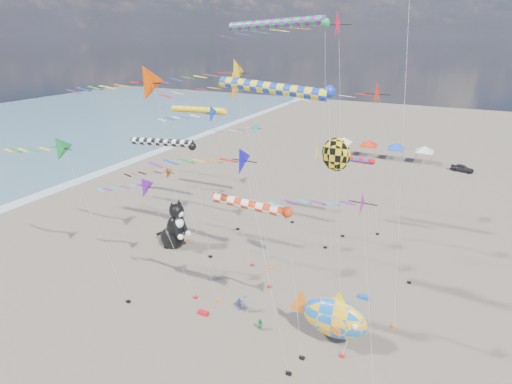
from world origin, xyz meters
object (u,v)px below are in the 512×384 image
object	(u,v)px
cat_inflatable	(174,223)
fish_inflatable	(334,318)
child_green	(260,325)
child_blue	(239,304)
parked_car	(462,168)
person_adult	(245,303)

from	to	relation	value
cat_inflatable	fish_inflatable	bearing A→B (deg)	-7.48
fish_inflatable	child_green	distance (m)	5.94
child_blue	parked_car	size ratio (longest dim) A/B	0.31
cat_inflatable	child_blue	bearing A→B (deg)	-17.38
cat_inflatable	child_blue	distance (m)	13.47
child_green	child_blue	size ratio (longest dim) A/B	0.93
fish_inflatable	child_blue	world-z (taller)	fish_inflatable
child_green	person_adult	bearing A→B (deg)	155.88
fish_inflatable	parked_car	size ratio (longest dim) A/B	1.77
cat_inflatable	parked_car	size ratio (longest dim) A/B	1.57
cat_inflatable	fish_inflatable	size ratio (longest dim) A/B	0.89
cat_inflatable	child_green	world-z (taller)	cat_inflatable
child_blue	fish_inflatable	bearing A→B (deg)	-36.60
person_adult	child_blue	distance (m)	0.72
fish_inflatable	child_blue	xyz separation A→B (m)	(-8.28, 0.46, -1.85)
parked_car	cat_inflatable	bearing A→B (deg)	160.65
fish_inflatable	child_blue	distance (m)	8.49
fish_inflatable	person_adult	bearing A→B (deg)	177.41
child_blue	parked_car	xyz separation A→B (m)	(16.60, 49.97, 0.05)
person_adult	cat_inflatable	bearing A→B (deg)	149.90
person_adult	parked_car	xyz separation A→B (m)	(15.96, 50.09, -0.27)
cat_inflatable	fish_inflatable	xyz separation A→B (m)	(19.88, -6.90, -0.46)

